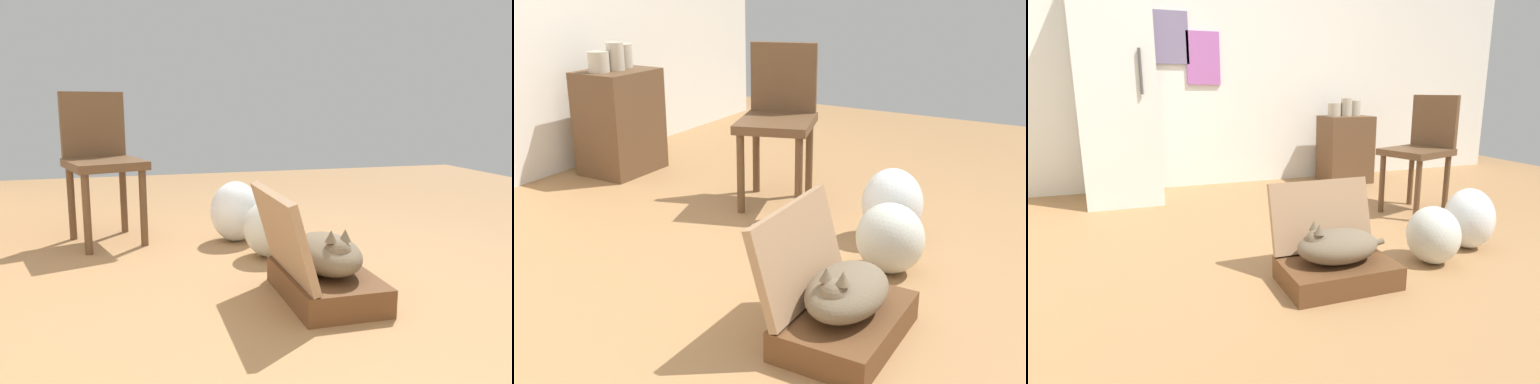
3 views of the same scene
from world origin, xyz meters
The scene contains 11 objects.
ground_plane centered at (0.00, 0.00, 0.00)m, with size 7.68×7.68×0.00m, color #9E7247.
suitcase_base centered at (-0.17, -0.35, 0.06)m, with size 0.56×0.38×0.12m, color brown.
suitcase_lid centered at (-0.17, -0.15, 0.31)m, with size 0.56×0.38×0.04m, color #9B7756.
cat centered at (-0.18, -0.35, 0.21)m, with size 0.50×0.28×0.22m.
plastic_bag_white centered at (0.46, -0.29, 0.16)m, with size 0.29×0.31×0.33m, color silver.
plastic_bag_clear centered at (0.83, -0.17, 0.19)m, with size 0.29×0.31×0.37m, color silver.
side_table centered at (1.04, 1.85, 0.35)m, with size 0.49×0.40×0.69m, color brown.
vase_tall centered at (0.91, 1.88, 0.76)m, with size 0.13×0.13×0.13m, color #B7AD99.
vase_short centered at (1.16, 1.89, 0.77)m, with size 0.12×0.12×0.16m, color #B7AD99.
vase_round centered at (1.04, 1.84, 0.78)m, with size 0.11×0.11×0.18m, color #B7AD99.
chair centered at (1.06, 0.63, 0.52)m, with size 0.57×0.54×0.92m.
Camera 2 is at (-2.10, -1.14, 1.30)m, focal length 44.51 mm.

